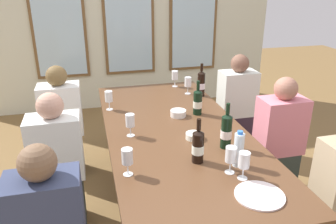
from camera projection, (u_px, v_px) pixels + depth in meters
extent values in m
plane|color=brown|center=(175.00, 207.00, 2.90)|extent=(12.00, 12.00, 0.00)
cube|color=beige|center=(128.00, 7.00, 4.68)|extent=(4.26, 0.06, 2.90)
cube|color=brown|center=(57.00, 9.00, 4.43)|extent=(0.72, 0.03, 1.88)
cube|color=silver|center=(57.00, 9.00, 4.41)|extent=(0.64, 0.01, 1.80)
cube|color=brown|center=(128.00, 7.00, 4.64)|extent=(0.72, 0.03, 1.88)
cube|color=silver|center=(128.00, 7.00, 4.62)|extent=(0.64, 0.01, 1.80)
cube|color=brown|center=(194.00, 6.00, 4.85)|extent=(0.72, 0.03, 1.88)
cube|color=silver|center=(194.00, 6.00, 4.83)|extent=(0.64, 0.01, 1.80)
cube|color=brown|center=(176.00, 132.00, 2.62)|extent=(1.06, 2.40, 0.04)
cube|color=brown|center=(111.00, 124.00, 3.66)|extent=(0.07, 0.07, 0.70)
cube|color=brown|center=(187.00, 117.00, 3.85)|extent=(0.07, 0.07, 0.70)
cylinder|color=white|center=(260.00, 195.00, 1.83)|extent=(0.27, 0.27, 0.01)
cylinder|color=black|center=(226.00, 132.00, 2.31)|extent=(0.07, 0.07, 0.23)
cone|color=black|center=(227.00, 115.00, 2.26)|extent=(0.07, 0.07, 0.02)
cylinder|color=black|center=(228.00, 109.00, 2.24)|extent=(0.03, 0.03, 0.08)
cylinder|color=white|center=(226.00, 134.00, 2.31)|extent=(0.08, 0.08, 0.06)
cylinder|color=black|center=(198.00, 148.00, 2.13)|extent=(0.07, 0.07, 0.20)
cone|color=black|center=(199.00, 132.00, 2.09)|extent=(0.07, 0.07, 0.02)
cylinder|color=black|center=(199.00, 125.00, 2.07)|extent=(0.03, 0.03, 0.08)
cylinder|color=white|center=(198.00, 149.00, 2.14)|extent=(0.08, 0.08, 0.06)
cylinder|color=black|center=(201.00, 85.00, 3.31)|extent=(0.07, 0.07, 0.23)
cone|color=black|center=(202.00, 72.00, 3.26)|extent=(0.07, 0.07, 0.02)
cylinder|color=black|center=(202.00, 67.00, 3.25)|extent=(0.03, 0.03, 0.08)
cylinder|color=silver|center=(201.00, 86.00, 3.32)|extent=(0.08, 0.08, 0.06)
cylinder|color=black|center=(198.00, 103.00, 2.87)|extent=(0.07, 0.07, 0.20)
cone|color=black|center=(198.00, 91.00, 2.83)|extent=(0.07, 0.07, 0.02)
cylinder|color=black|center=(198.00, 85.00, 2.81)|extent=(0.03, 0.03, 0.08)
cylinder|color=silver|center=(198.00, 104.00, 2.88)|extent=(0.08, 0.08, 0.06)
cylinder|color=white|center=(194.00, 136.00, 2.47)|extent=(0.12, 0.12, 0.04)
cylinder|color=white|center=(178.00, 113.00, 2.86)|extent=(0.13, 0.13, 0.05)
cylinder|color=white|center=(239.00, 150.00, 2.08)|extent=(0.06, 0.06, 0.22)
cylinder|color=blue|center=(240.00, 133.00, 2.04)|extent=(0.04, 0.04, 0.02)
cylinder|color=white|center=(242.00, 178.00, 1.99)|extent=(0.06, 0.06, 0.00)
cylinder|color=white|center=(243.00, 172.00, 1.97)|extent=(0.01, 0.01, 0.07)
cylinder|color=white|center=(244.00, 160.00, 1.94)|extent=(0.07, 0.07, 0.09)
cylinder|color=white|center=(131.00, 136.00, 2.52)|extent=(0.06, 0.06, 0.00)
cylinder|color=white|center=(131.00, 131.00, 2.50)|extent=(0.01, 0.01, 0.07)
cylinder|color=white|center=(130.00, 120.00, 2.47)|extent=(0.07, 0.07, 0.09)
cylinder|color=#590C19|center=(130.00, 125.00, 2.48)|extent=(0.06, 0.06, 0.02)
cylinder|color=white|center=(230.00, 172.00, 2.05)|extent=(0.06, 0.06, 0.00)
cylinder|color=white|center=(230.00, 167.00, 2.03)|extent=(0.01, 0.01, 0.07)
cylinder|color=white|center=(231.00, 154.00, 2.00)|extent=(0.07, 0.07, 0.09)
cylinder|color=beige|center=(231.00, 158.00, 2.01)|extent=(0.06, 0.06, 0.04)
cylinder|color=white|center=(188.00, 94.00, 3.41)|extent=(0.06, 0.06, 0.00)
cylinder|color=white|center=(188.00, 90.00, 3.40)|extent=(0.01, 0.01, 0.07)
cylinder|color=white|center=(188.00, 82.00, 3.36)|extent=(0.07, 0.07, 0.09)
cylinder|color=#590C19|center=(188.00, 85.00, 3.38)|extent=(0.06, 0.06, 0.02)
cylinder|color=white|center=(175.00, 86.00, 3.63)|extent=(0.06, 0.06, 0.00)
cylinder|color=white|center=(175.00, 83.00, 3.62)|extent=(0.01, 0.01, 0.07)
cylinder|color=white|center=(175.00, 75.00, 3.59)|extent=(0.07, 0.07, 0.09)
cylinder|color=beige|center=(175.00, 78.00, 3.60)|extent=(0.06, 0.06, 0.03)
cylinder|color=white|center=(128.00, 174.00, 2.03)|extent=(0.06, 0.06, 0.00)
cylinder|color=white|center=(128.00, 169.00, 2.01)|extent=(0.01, 0.01, 0.07)
cylinder|color=white|center=(127.00, 156.00, 1.98)|extent=(0.07, 0.07, 0.09)
cylinder|color=#590C19|center=(127.00, 161.00, 1.99)|extent=(0.06, 0.06, 0.03)
cylinder|color=white|center=(110.00, 109.00, 3.01)|extent=(0.06, 0.06, 0.00)
cylinder|color=white|center=(109.00, 105.00, 2.99)|extent=(0.01, 0.01, 0.07)
cylinder|color=white|center=(109.00, 96.00, 2.96)|extent=(0.07, 0.07, 0.09)
cube|color=#2E3936|center=(63.00, 200.00, 2.63)|extent=(0.32, 0.24, 0.45)
cube|color=silver|center=(56.00, 147.00, 2.45)|extent=(0.38, 0.24, 0.48)
sphere|color=tan|center=(50.00, 106.00, 2.33)|extent=(0.19, 0.19, 0.19)
cube|color=#313A34|center=(274.00, 173.00, 2.98)|extent=(0.32, 0.24, 0.45)
cube|color=pink|center=(281.00, 126.00, 2.81)|extent=(0.38, 0.24, 0.48)
sphere|color=#A26C58|center=(286.00, 89.00, 2.68)|extent=(0.19, 0.19, 0.19)
cube|color=#212730|center=(66.00, 153.00, 3.32)|extent=(0.32, 0.24, 0.45)
cube|color=white|center=(61.00, 109.00, 3.15)|extent=(0.38, 0.24, 0.48)
sphere|color=brown|center=(56.00, 76.00, 3.02)|extent=(0.19, 0.19, 0.19)
cube|color=#342533|center=(234.00, 133.00, 3.75)|extent=(0.32, 0.24, 0.45)
cube|color=silver|center=(237.00, 93.00, 3.57)|extent=(0.38, 0.24, 0.48)
sphere|color=brown|center=(240.00, 63.00, 3.45)|extent=(0.19, 0.19, 0.19)
cube|color=#363F5E|center=(46.00, 217.00, 1.75)|extent=(0.38, 0.24, 0.48)
sphere|color=brown|center=(37.00, 163.00, 1.62)|extent=(0.19, 0.19, 0.19)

